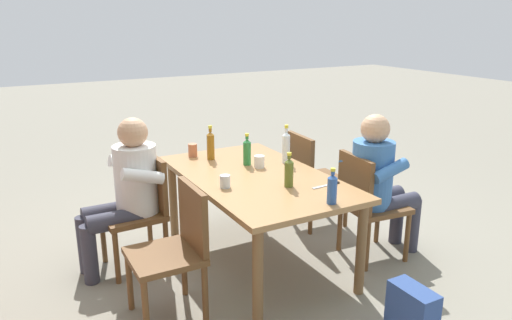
# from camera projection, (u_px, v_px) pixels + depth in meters

# --- Properties ---
(ground_plane) EXTENTS (24.00, 24.00, 0.00)m
(ground_plane) POSITION_uv_depth(u_px,v_px,m) (256.00, 260.00, 3.92)
(ground_plane) COLOR gray
(dining_table) EXTENTS (1.69, 0.98, 0.72)m
(dining_table) POSITION_uv_depth(u_px,v_px,m) (256.00, 185.00, 3.74)
(dining_table) COLOR #A37547
(dining_table) RESTS_ON ground_plane
(chair_far_right) EXTENTS (0.46, 0.46, 0.87)m
(chair_far_right) POSITION_uv_depth(u_px,v_px,m) (142.00, 206.00, 3.74)
(chair_far_right) COLOR brown
(chair_far_right) RESTS_ON ground_plane
(chair_near_left) EXTENTS (0.48, 0.48, 0.87)m
(chair_near_left) POSITION_uv_depth(u_px,v_px,m) (367.00, 201.00, 3.83)
(chair_near_left) COLOR brown
(chair_near_left) RESTS_ON ground_plane
(chair_far_left) EXTENTS (0.44, 0.44, 0.87)m
(chair_far_left) POSITION_uv_depth(u_px,v_px,m) (176.00, 245.00, 3.10)
(chair_far_left) COLOR brown
(chair_far_left) RESTS_ON ground_plane
(chair_near_right) EXTENTS (0.47, 0.47, 0.87)m
(chair_near_right) POSITION_uv_depth(u_px,v_px,m) (311.00, 175.00, 4.47)
(chair_near_right) COLOR brown
(chair_near_right) RESTS_ON ground_plane
(person_in_white_shirt) EXTENTS (0.47, 0.61, 1.18)m
(person_in_white_shirt) POSITION_uv_depth(u_px,v_px,m) (126.00, 188.00, 3.64)
(person_in_white_shirt) COLOR white
(person_in_white_shirt) RESTS_ON ground_plane
(person_in_plaid_shirt) EXTENTS (0.47, 0.61, 1.18)m
(person_in_plaid_shirt) POSITION_uv_depth(u_px,v_px,m) (379.00, 179.00, 3.83)
(person_in_plaid_shirt) COLOR #3D70B2
(person_in_plaid_shirt) RESTS_ON ground_plane
(bottle_olive) EXTENTS (0.06, 0.06, 0.25)m
(bottle_olive) POSITION_uv_depth(u_px,v_px,m) (289.00, 172.00, 3.44)
(bottle_olive) COLOR #566623
(bottle_olive) RESTS_ON dining_table
(bottle_green) EXTENTS (0.06, 0.06, 0.26)m
(bottle_green) POSITION_uv_depth(u_px,v_px,m) (247.00, 151.00, 3.94)
(bottle_green) COLOR #287A38
(bottle_green) RESTS_ON dining_table
(bottle_clear) EXTENTS (0.06, 0.06, 0.32)m
(bottle_clear) POSITION_uv_depth(u_px,v_px,m) (286.00, 147.00, 3.99)
(bottle_clear) COLOR white
(bottle_clear) RESTS_ON dining_table
(bottle_blue) EXTENTS (0.06, 0.06, 0.24)m
(bottle_blue) POSITION_uv_depth(u_px,v_px,m) (332.00, 188.00, 3.13)
(bottle_blue) COLOR #2D56A3
(bottle_blue) RESTS_ON dining_table
(bottle_amber) EXTENTS (0.06, 0.06, 0.29)m
(bottle_amber) POSITION_uv_depth(u_px,v_px,m) (211.00, 145.00, 4.09)
(bottle_amber) COLOR #996019
(bottle_amber) RESTS_ON dining_table
(cup_glass) EXTENTS (0.07, 0.07, 0.09)m
(cup_glass) POSITION_uv_depth(u_px,v_px,m) (225.00, 181.00, 3.44)
(cup_glass) COLOR silver
(cup_glass) RESTS_ON dining_table
(cup_terracotta) EXTENTS (0.08, 0.08, 0.11)m
(cup_terracotta) POSITION_uv_depth(u_px,v_px,m) (193.00, 150.00, 4.19)
(cup_terracotta) COLOR #BC6B47
(cup_terracotta) RESTS_ON dining_table
(cup_white) EXTENTS (0.08, 0.08, 0.10)m
(cup_white) POSITION_uv_depth(u_px,v_px,m) (259.00, 162.00, 3.89)
(cup_white) COLOR white
(cup_white) RESTS_ON dining_table
(table_knife) EXTENTS (0.04, 0.24, 0.01)m
(table_knife) POSITION_uv_depth(u_px,v_px,m) (328.00, 185.00, 3.49)
(table_knife) COLOR silver
(table_knife) RESTS_ON dining_table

